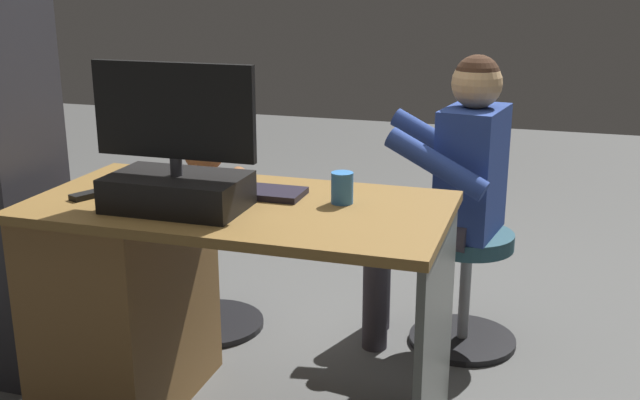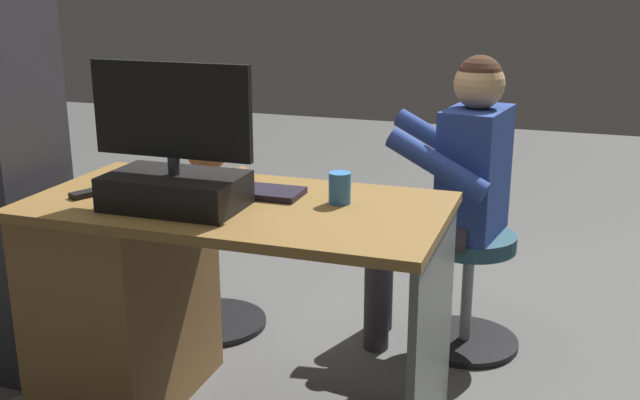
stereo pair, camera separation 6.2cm
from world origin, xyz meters
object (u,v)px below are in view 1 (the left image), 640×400
Objects in this scene: teddy_bear at (207,180)px; computer_mouse at (162,181)px; monitor at (177,170)px; keyboard at (239,190)px; office_chair_teddy at (209,265)px; person at (449,179)px; cup at (342,188)px; desk at (151,293)px; tv_remote at (94,194)px; visitor_chair at (466,279)px.

computer_mouse is at bearing 99.73° from teddy_bear.
keyboard is (-0.11, -0.20, -0.11)m from monitor.
office_chair_teddy is (0.09, -0.50, -0.49)m from computer_mouse.
person is (-0.85, -0.65, -0.09)m from computer_mouse.
keyboard is 4.38× the size of cup.
desk is 0.46m from keyboard.
person reaches higher than keyboard.
visitor_chair is at bearing -117.60° from tv_remote.
monitor reaches higher than tv_remote.
desk is 3.03× the size of keyboard.
computer_mouse is 0.21× the size of visitor_chair.
monitor reaches higher than person.
teddy_bear is at bearing -70.10° from tv_remote.
cup reaches higher than tv_remote.
tv_remote is (0.31, -0.03, -0.11)m from monitor.
keyboard reaches higher than office_chair_teddy.
keyboard is 2.80× the size of tv_remote.
computer_mouse is 0.61m from cup.
computer_mouse is at bearing -97.76° from desk.
office_chair_teddy is 0.41× the size of person.
desk is 0.50m from monitor.
teddy_bear is 0.81× the size of visitor_chair.
teddy_bear is (0.09, -0.51, -0.13)m from computer_mouse.
office_chair_teddy is 1.03m from visitor_chair.
teddy_bear is (0.08, -0.60, 0.23)m from desk.
computer_mouse reaches higher than tv_remote.
monitor is at bearing 48.44° from visitor_chair.
cup is (-0.45, -0.20, -0.07)m from monitor.
monitor is 3.32× the size of tv_remote.
visitor_chair is at bearing -115.33° from cup.
keyboard is at bearing -179.70° from computer_mouse.
desk is at bearing -31.90° from monitor.
office_chair_teddy is (0.25, -0.70, -0.59)m from monitor.
teddy_bear is at bearing -70.49° from monitor.
teddy_bear is at bearing 8.28° from person.
visitor_chair is (-1.02, -0.15, -0.36)m from teddy_bear.
computer_mouse is (-0.01, -0.09, 0.36)m from desk.
computer_mouse is at bearing -0.63° from cup.
teddy_bear is at bearing -90.00° from office_chair_teddy.
tv_remote is 0.40× the size of teddy_bear.
monitor is 0.95m from office_chair_teddy.
person is at bearing -170.91° from office_chair_teddy.
monitor is 5.19× the size of computer_mouse.
cup is 0.26× the size of teddy_bear.
keyboard is (-0.29, -0.09, 0.35)m from desk.
cup is at bearing 143.56° from teddy_bear.
monitor is at bearing 129.26° from computer_mouse.
desk is at bearing -125.26° from tv_remote.
person reaches higher than teddy_bear.
office_chair_teddy is at bearing -82.72° from desk.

